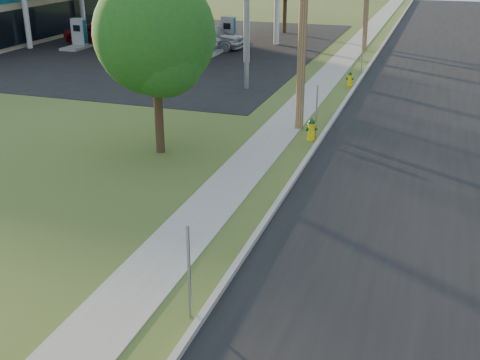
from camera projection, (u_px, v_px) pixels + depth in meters
name	position (u px, v px, depth m)	size (l,w,h in m)	color
road	(429.00, 223.00, 15.60)	(8.00, 120.00, 0.02)	black
curb	(280.00, 200.00, 16.75)	(0.15, 120.00, 0.15)	gray
sidewalk	(221.00, 194.00, 17.28)	(1.50, 120.00, 0.03)	gray
forecourt	(129.00, 45.00, 40.93)	(26.00, 28.00, 0.02)	black
sign_post_near	(189.00, 273.00, 11.38)	(0.05, 0.04, 2.00)	gray
sign_post_mid	(316.00, 112.00, 21.74)	(0.05, 0.04, 2.00)	gray
sign_post_far	(362.00, 54.00, 32.46)	(0.05, 0.04, 2.00)	gray
fuel_pump_nw	(80.00, 37.00, 39.63)	(1.20, 3.20, 1.90)	gray
fuel_pump_ne	(207.00, 44.00, 37.00)	(1.20, 3.20, 1.90)	gray
fuel_pump_sw	(110.00, 28.00, 43.15)	(1.20, 3.20, 1.90)	gray
fuel_pump_se	(228.00, 34.00, 40.51)	(1.20, 3.20, 1.90)	gray
tree_verge	(157.00, 39.00, 19.19)	(3.94, 3.94, 5.98)	#332618
hydrant_mid	(311.00, 130.00, 21.75)	(0.43, 0.38, 0.83)	yellow
hydrant_far	(350.00, 79.00, 29.62)	(0.38, 0.33, 0.72)	yellow
car_red	(104.00, 34.00, 40.92)	(2.36, 5.12, 1.42)	maroon
car_silver	(208.00, 36.00, 39.30)	(1.93, 4.80, 1.64)	silver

